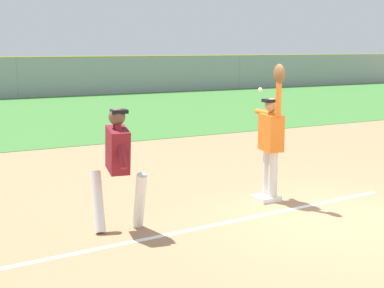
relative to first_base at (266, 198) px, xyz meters
The scene contains 10 objects.
ground_plane 1.36m from the first_base, 79.41° to the right, with size 72.83×72.83×0.00m, color #A37A54.
outfield_grass 14.05m from the first_base, 88.98° to the left, with size 53.34×15.03×0.01m, color #3D7533.
chalk_foul_line 4.10m from the first_base, 167.32° to the right, with size 12.00×0.10×0.01m, color white.
first_base is the anchor object (origin of this frame).
fielder 1.08m from the first_base, 30.46° to the right, with size 0.32×0.90×2.28m.
runner 2.90m from the first_base, behind, with size 0.74×0.84×1.72m.
baseball 1.82m from the first_base, 114.86° to the left, with size 0.07×0.07×0.07m, color white.
outfield_fence 21.59m from the first_base, 89.33° to the left, with size 53.42×0.08×2.08m.
parked_car_white 25.75m from the first_base, 80.77° to the left, with size 4.45×2.22×1.25m.
parked_car_red 27.09m from the first_base, 67.42° to the left, with size 4.48×2.27×1.25m.
Camera 1 is at (-5.65, -6.01, 2.54)m, focal length 52.04 mm.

